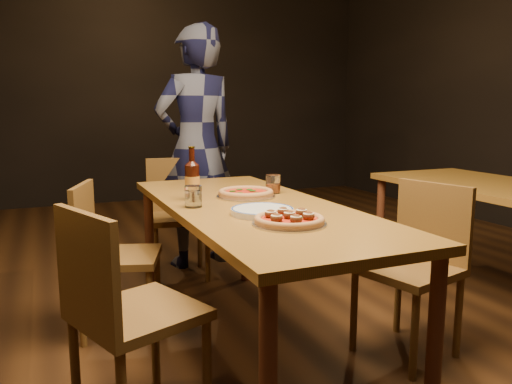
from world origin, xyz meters
name	(u,v)px	position (x,y,z in m)	size (l,w,h in m)	color
ground	(252,344)	(0.00, 0.00, 0.00)	(9.00, 9.00, 0.00)	black
table_main	(252,218)	(0.00, 0.00, 0.68)	(0.80, 2.00, 0.75)	brown
chair_main_nw	(139,311)	(-0.65, -0.43, 0.46)	(0.43, 0.43, 0.91)	brown
chair_main_sw	(120,256)	(-0.60, 0.43, 0.43)	(0.41, 0.41, 0.87)	brown
chair_main_e	(408,268)	(0.67, -0.39, 0.45)	(0.42, 0.42, 0.90)	brown
chair_end	(179,217)	(-0.07, 1.22, 0.45)	(0.42, 0.42, 0.90)	brown
pizza_meatball	(289,219)	(-0.03, -0.47, 0.77)	(0.31, 0.31, 0.06)	#B7B7BF
pizza_margherita	(246,193)	(0.05, 0.21, 0.77)	(0.32, 0.32, 0.04)	#B7B7BF
plate_stack	(262,211)	(-0.05, -0.24, 0.76)	(0.29, 0.29, 0.03)	white
beer_bottle	(192,181)	(-0.24, 0.24, 0.85)	(0.08, 0.08, 0.27)	black
water_glass	(193,196)	(-0.29, 0.05, 0.80)	(0.08, 0.08, 0.11)	white
amber_glass	(273,184)	(0.24, 0.27, 0.80)	(0.08, 0.08, 0.10)	#944010
diner	(197,148)	(0.15, 1.46, 0.93)	(0.68, 0.44, 1.85)	black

